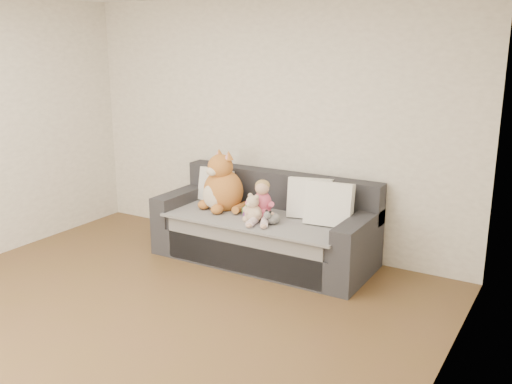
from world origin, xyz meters
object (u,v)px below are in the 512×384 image
at_px(plush_cat, 222,187).
at_px(sippy_cup, 246,210).
at_px(teddy_bear, 253,211).
at_px(sofa, 266,230).
at_px(toddler, 262,204).

height_order(plush_cat, sippy_cup, plush_cat).
distance_m(plush_cat, teddy_bear, 0.55).
xyz_separation_m(sofa, sippy_cup, (-0.13, -0.16, 0.23)).
xyz_separation_m(sofa, teddy_bear, (0.02, -0.28, 0.28)).
xyz_separation_m(teddy_bear, sippy_cup, (-0.15, 0.12, -0.05)).
xyz_separation_m(plush_cat, teddy_bear, (0.50, -0.21, -0.12)).
bearing_deg(toddler, plush_cat, 147.62).
xyz_separation_m(toddler, teddy_bear, (-0.05, -0.08, -0.05)).
bearing_deg(sippy_cup, plush_cat, 165.11).
relative_size(toddler, sippy_cup, 3.42).
height_order(sofa, plush_cat, plush_cat).
height_order(toddler, plush_cat, plush_cat).
xyz_separation_m(plush_cat, sippy_cup, (0.35, -0.09, -0.17)).
relative_size(plush_cat, teddy_bear, 2.28).
bearing_deg(plush_cat, sofa, 26.33).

